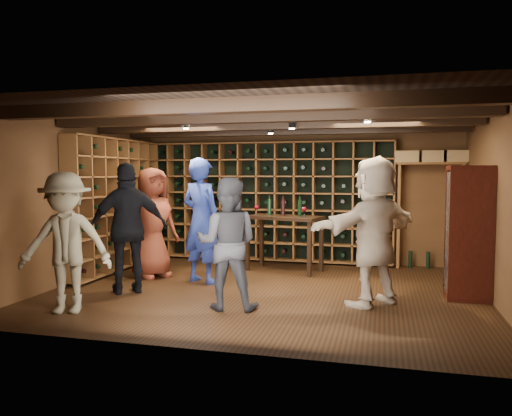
% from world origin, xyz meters
% --- Properties ---
extents(ground, '(6.00, 6.00, 0.00)m').
position_xyz_m(ground, '(0.00, 0.00, 0.00)').
color(ground, black).
rests_on(ground, ground).
extents(room_shell, '(6.00, 6.00, 6.00)m').
position_xyz_m(room_shell, '(0.00, 0.05, 2.42)').
color(room_shell, brown).
rests_on(room_shell, ground).
extents(wine_rack_back, '(4.65, 0.30, 2.20)m').
position_xyz_m(wine_rack_back, '(-0.52, 2.33, 1.15)').
color(wine_rack_back, brown).
rests_on(wine_rack_back, ground).
extents(wine_rack_left, '(0.30, 2.65, 2.20)m').
position_xyz_m(wine_rack_left, '(-2.83, 0.82, 1.15)').
color(wine_rack_left, brown).
rests_on(wine_rack_left, ground).
extents(crate_shelf, '(1.20, 0.32, 2.07)m').
position_xyz_m(crate_shelf, '(2.41, 2.32, 1.57)').
color(crate_shelf, brown).
rests_on(crate_shelf, ground).
extents(display_cabinet, '(0.55, 0.50, 1.75)m').
position_xyz_m(display_cabinet, '(2.71, 0.20, 0.86)').
color(display_cabinet, '#36100A').
rests_on(display_cabinet, ground).
extents(man_blue_shirt, '(0.82, 0.68, 1.91)m').
position_xyz_m(man_blue_shirt, '(-1.08, 0.29, 0.96)').
color(man_blue_shirt, navy).
rests_on(man_blue_shirt, ground).
extents(man_grey_suit, '(0.86, 0.71, 1.63)m').
position_xyz_m(man_grey_suit, '(-0.24, -1.04, 0.81)').
color(man_grey_suit, black).
rests_on(man_grey_suit, ground).
extents(guest_red_floral, '(0.93, 1.03, 1.77)m').
position_xyz_m(guest_red_floral, '(-1.98, 0.45, 0.88)').
color(guest_red_floral, maroon).
rests_on(guest_red_floral, ground).
extents(guest_woman_black, '(1.13, 0.98, 1.83)m').
position_xyz_m(guest_woman_black, '(-1.83, -0.59, 0.91)').
color(guest_woman_black, black).
rests_on(guest_woman_black, ground).
extents(guest_khaki, '(1.23, 0.92, 1.69)m').
position_xyz_m(guest_khaki, '(-2.07, -1.69, 0.85)').
color(guest_khaki, '#7B7155').
rests_on(guest_khaki, ground).
extents(guest_beige, '(1.58, 1.69, 1.90)m').
position_xyz_m(guest_beige, '(1.50, -0.40, 0.95)').
color(guest_beige, tan).
rests_on(guest_beige, ground).
extents(tasting_table, '(1.38, 0.92, 1.23)m').
position_xyz_m(tasting_table, '(-0.03, 1.49, 0.83)').
color(tasting_table, black).
rests_on(tasting_table, ground).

